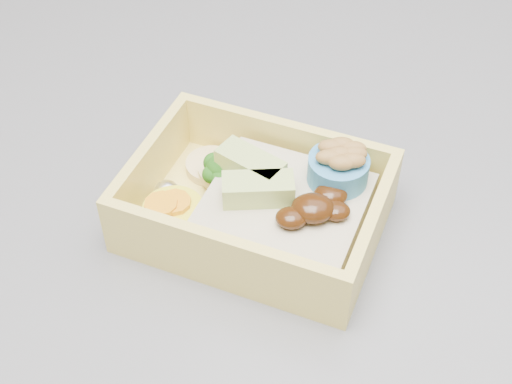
{
  "coord_description": "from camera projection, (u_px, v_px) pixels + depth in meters",
  "views": [
    {
      "loc": [
        -0.01,
        -0.55,
        1.27
      ],
      "look_at": [
        -0.01,
        -0.24,
        0.95
      ],
      "focal_mm": 50.0,
      "sensor_mm": 36.0,
      "label": 1
    }
  ],
  "objects": [
    {
      "name": "bento_box",
      "position": [
        265.0,
        203.0,
        0.45
      ],
      "size": [
        0.19,
        0.16,
        0.06
      ],
      "rotation": [
        0.0,
        0.0,
        -0.37
      ],
      "color": "#E7CE5F",
      "rests_on": "island"
    }
  ]
}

